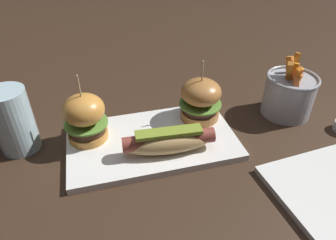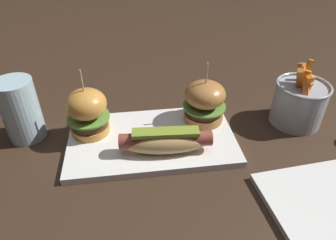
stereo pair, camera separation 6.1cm
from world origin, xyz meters
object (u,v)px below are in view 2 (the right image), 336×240
platter_main (152,140)px  slider_left (87,112)px  hot_dog (166,141)px  side_plate (330,209)px  fries_bucket (299,102)px  water_glass (21,110)px  slider_right (205,101)px

platter_main → slider_left: size_ratio=2.38×
hot_dog → side_plate: (0.25, -0.17, -0.03)m
hot_dog → side_plate: hot_dog is taller
fries_bucket → slider_left: bearing=179.3°
water_glass → slider_right: bearing=-1.5°
water_glass → fries_bucket: bearing=-2.6°
platter_main → hot_dog: hot_dog is taller
fries_bucket → water_glass: fries_bucket is taller
hot_dog → water_glass: water_glass is taller
hot_dog → side_plate: bearing=-34.2°
slider_right → slider_left: bearing=-177.4°
platter_main → side_plate: bearing=-38.5°
platter_main → fries_bucket: size_ratio=2.45×
hot_dog → slider_left: size_ratio=1.24×
hot_dog → slider_right: bearing=44.4°
platter_main → fries_bucket: bearing=5.3°
platter_main → water_glass: bearing=167.6°
hot_dog → fries_bucket: fries_bucket is taller
platter_main → fries_bucket: 0.33m
slider_left → side_plate: 0.47m
platter_main → slider_right: size_ratio=2.49×
platter_main → slider_left: (-0.13, 0.04, 0.06)m
water_glass → slider_left: bearing=-8.8°
slider_left → fries_bucket: (0.46, -0.01, -0.01)m
hot_dog → fries_bucket: bearing=14.3°
platter_main → slider_right: bearing=21.6°
fries_bucket → side_plate: size_ratio=0.73×
side_plate → fries_bucket: bearing=76.4°
fries_bucket → water_glass: bearing=177.4°
platter_main → slider_left: slider_left is taller
slider_left → fries_bucket: bearing=-0.7°
side_plate → slider_left: bearing=147.6°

